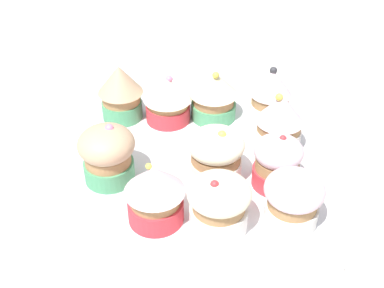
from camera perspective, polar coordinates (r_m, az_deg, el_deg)
The scene contains 14 objects.
ground_plane at distance 64.25cm, azimuth 0.00°, elevation -4.08°, with size 180.00×180.00×3.00cm, color beige.
baking_tray at distance 62.90cm, azimuth 0.00°, elevation -2.63°, with size 30.70×30.70×1.20cm.
cupcake_0 at distance 53.87cm, azimuth 11.17°, elevation -6.00°, with size 6.23×6.23×6.37cm.
cupcake_1 at distance 58.41cm, azimuth 9.47°, elevation -1.95°, with size 5.56×5.56×6.68cm.
cupcake_2 at distance 63.85cm, azimuth 9.69°, elevation 2.48°, with size 5.90×5.90×7.96cm.
cupcake_3 at distance 69.42cm, azimuth 8.74°, elevation 5.50°, with size 5.49×5.49×7.77cm.
cupcake_4 at distance 52.34cm, azimuth 3.01°, elevation -6.66°, with size 6.55×6.55×6.76cm.
cupcake_5 at distance 58.27cm, azimuth 2.67°, elevation -1.21°, with size 6.50×6.50×7.04cm.
cupcake_6 at distance 68.96cm, azimuth 2.44°, elevation 5.54°, with size 6.42×6.42×7.31cm.
cupcake_7 at distance 53.17cm, azimuth -4.15°, elevation -5.44°, with size 6.40×6.40×7.27cm.
cupcake_8 at distance 68.63cm, azimuth -2.72°, elevation 5.03°, with size 6.56×6.56×6.59cm.
cupcake_9 at distance 58.94cm, azimuth -9.40°, elevation -1.03°, with size 6.50×6.50×7.34cm.
cupcake_10 at distance 69.31cm, azimuth -7.94°, elevation 5.87°, with size 6.05×6.05×7.84cm.
napkin at distance 82.37cm, azimuth -2.91°, elevation 7.45°, with size 12.29×15.42×0.60cm, color white.
Camera 1 is at (-48.66, -1.35, 40.44)cm, focal length 47.99 mm.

